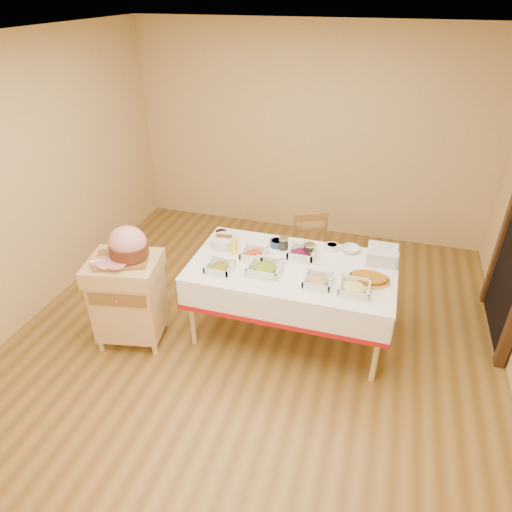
{
  "coord_description": "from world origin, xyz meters",
  "views": [
    {
      "loc": [
        0.98,
        -3.09,
        2.93
      ],
      "look_at": [
        -0.01,
        0.2,
        0.86
      ],
      "focal_mm": 32.0,
      "sensor_mm": 36.0,
      "label": 1
    }
  ],
  "objects": [
    {
      "name": "serving_dish_f",
      "position": [
        0.35,
        0.48,
        0.8
      ],
      "size": [
        0.25,
        0.24,
        0.11
      ],
      "color": "silver",
      "rests_on": "dining_table"
    },
    {
      "name": "serving_dish_a",
      "position": [
        -0.3,
        0.04,
        0.79
      ],
      "size": [
        0.23,
        0.22,
        0.1
      ],
      "color": "silver",
      "rests_on": "dining_table"
    },
    {
      "name": "dining_chair",
      "position": [
        0.35,
        1.06,
        0.45
      ],
      "size": [
        0.5,
        0.49,
        0.87
      ],
      "color": "olive",
      "rests_on": "ground"
    },
    {
      "name": "serving_dish_b",
      "position": [
        0.09,
        0.13,
        0.8
      ],
      "size": [
        0.28,
        0.28,
        0.11
      ],
      "color": "silver",
      "rests_on": "dining_table"
    },
    {
      "name": "butcher_cart",
      "position": [
        -1.1,
        -0.21,
        0.49
      ],
      "size": [
        0.7,
        0.62,
        0.86
      ],
      "color": "#DDB679",
      "rests_on": "ground"
    },
    {
      "name": "serving_dish_e",
      "position": [
        -0.07,
        0.34,
        0.79
      ],
      "size": [
        0.23,
        0.22,
        0.11
      ],
      "color": "silver",
      "rests_on": "dining_table"
    },
    {
      "name": "room_shell",
      "position": [
        0.0,
        0.0,
        1.3
      ],
      "size": [
        5.0,
        5.0,
        5.0
      ],
      "color": "olive",
      "rests_on": "ground"
    },
    {
      "name": "brass_platter",
      "position": [
        0.97,
        0.25,
        0.78
      ],
      "size": [
        0.34,
        0.25,
        0.04
      ],
      "color": "gold",
      "rests_on": "dining_table"
    },
    {
      "name": "small_bowl_mid",
      "position": [
        0.08,
        0.6,
        0.79
      ],
      "size": [
        0.14,
        0.14,
        0.06
      ],
      "color": "navy",
      "rests_on": "dining_table"
    },
    {
      "name": "dining_table",
      "position": [
        0.3,
        0.3,
        0.6
      ],
      "size": [
        1.82,
        1.02,
        0.76
      ],
      "color": "#DDB679",
      "rests_on": "ground"
    },
    {
      "name": "preserve_jar_right",
      "position": [
        0.41,
        0.5,
        0.82
      ],
      "size": [
        0.1,
        0.1,
        0.13
      ],
      "color": "silver",
      "rests_on": "dining_table"
    },
    {
      "name": "bread_basket",
      "position": [
        -0.4,
        0.46,
        0.81
      ],
      "size": [
        0.25,
        0.25,
        0.11
      ],
      "color": "silver",
      "rests_on": "dining_table"
    },
    {
      "name": "bowl_white_imported",
      "position": [
        0.29,
        0.6,
        0.78
      ],
      "size": [
        0.16,
        0.16,
        0.03
      ],
      "primitive_type": "imported",
      "rotation": [
        0.0,
        0.0,
        0.17
      ],
      "color": "silver",
      "rests_on": "dining_table"
    },
    {
      "name": "serving_dish_d",
      "position": [
        0.87,
        0.06,
        0.79
      ],
      "size": [
        0.25,
        0.25,
        0.09
      ],
      "color": "silver",
      "rests_on": "dining_table"
    },
    {
      "name": "plate_stack",
      "position": [
        1.05,
        0.61,
        0.82
      ],
      "size": [
        0.27,
        0.27,
        0.13
      ],
      "color": "silver",
      "rests_on": "dining_table"
    },
    {
      "name": "serving_dish_c",
      "position": [
        0.57,
        0.08,
        0.79
      ],
      "size": [
        0.23,
        0.23,
        0.09
      ],
      "color": "silver",
      "rests_on": "dining_table"
    },
    {
      "name": "small_bowl_left",
      "position": [
        -0.5,
        0.62,
        0.79
      ],
      "size": [
        0.13,
        0.13,
        0.06
      ],
      "color": "silver",
      "rests_on": "dining_table"
    },
    {
      "name": "mustard_bottle",
      "position": [
        -0.26,
        0.35,
        0.85
      ],
      "size": [
        0.06,
        0.06,
        0.19
      ],
      "color": "yellow",
      "rests_on": "dining_table"
    },
    {
      "name": "preserve_jar_left",
      "position": [
        0.15,
        0.56,
        0.81
      ],
      "size": [
        0.09,
        0.09,
        0.12
      ],
      "color": "silver",
      "rests_on": "dining_table"
    },
    {
      "name": "small_bowl_right",
      "position": [
        0.59,
        0.67,
        0.79
      ],
      "size": [
        0.12,
        0.12,
        0.06
      ],
      "color": "silver",
      "rests_on": "dining_table"
    },
    {
      "name": "ham_on_board",
      "position": [
        -1.05,
        -0.17,
        1.0
      ],
      "size": [
        0.47,
        0.44,
        0.31
      ],
      "color": "olive",
      "rests_on": "butcher_cart"
    },
    {
      "name": "bowl_small_imported",
      "position": [
        0.77,
        0.69,
        0.79
      ],
      "size": [
        0.19,
        0.19,
        0.05
      ],
      "primitive_type": "imported",
      "rotation": [
        0.0,
        0.0,
        -0.16
      ],
      "color": "silver",
      "rests_on": "dining_table"
    }
  ]
}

